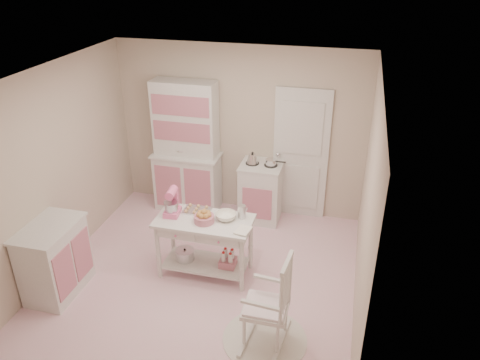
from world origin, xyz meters
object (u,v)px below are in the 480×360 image
object	(u,v)px
work_table	(205,246)
rocking_chair	(266,300)
hutch	(186,148)
bread_basket	(204,219)
base_cabinet	(55,259)
stand_mixer	(172,203)
stove	(261,192)

from	to	relation	value
work_table	rocking_chair	bearing A→B (deg)	-44.48
hutch	bread_basket	xyz separation A→B (m)	(0.82, -1.61, -0.19)
base_cabinet	bread_basket	bearing A→B (deg)	23.86
base_cabinet	stand_mixer	world-z (taller)	stand_mixer
work_table	hutch	bearing A→B (deg)	116.98
base_cabinet	bread_basket	distance (m)	1.85
base_cabinet	bread_basket	xyz separation A→B (m)	(1.65, 0.73, 0.39)
stove	work_table	world-z (taller)	stove
base_cabinet	rocking_chair	size ratio (longest dim) A/B	0.84
hutch	rocking_chair	world-z (taller)	hutch
base_cabinet	work_table	world-z (taller)	base_cabinet
stove	bread_basket	world-z (taller)	stove
base_cabinet	rocking_chair	world-z (taller)	rocking_chair
base_cabinet	hutch	bearing A→B (deg)	70.31
hutch	rocking_chair	distance (m)	3.13
hutch	bread_basket	bearing A→B (deg)	-63.17
rocking_chair	stand_mixer	size ratio (longest dim) A/B	3.24
hutch	base_cabinet	distance (m)	2.56
stove	bread_basket	xyz separation A→B (m)	(-0.38, -1.56, 0.39)
work_table	stand_mixer	distance (m)	0.71
rocking_chair	stand_mixer	distance (m)	1.76
hutch	work_table	distance (m)	1.87
stove	work_table	distance (m)	1.57
hutch	stove	distance (m)	1.33
stove	rocking_chair	bearing A→B (deg)	-76.90
work_table	stand_mixer	bearing A→B (deg)	177.27
bread_basket	stove	bearing A→B (deg)	76.18
base_cabinet	stand_mixer	bearing A→B (deg)	33.43
stand_mixer	bread_basket	bearing A→B (deg)	-14.01
rocking_chair	bread_basket	xyz separation A→B (m)	(-0.96, 0.91, 0.30)
work_table	bread_basket	size ratio (longest dim) A/B	4.80
stove	rocking_chair	size ratio (longest dim) A/B	0.84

